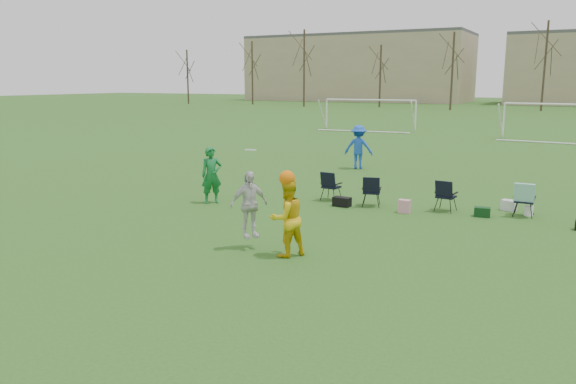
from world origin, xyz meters
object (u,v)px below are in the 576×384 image
Objects in this scene: center_contest at (273,212)px; fielder_green_near at (212,175)px; fielder_blue at (359,147)px; goal_left at (370,106)px; goal_mid at (563,112)px.

fielder_green_near is at bearing 139.47° from center_contest.
fielder_blue is 0.82× the size of center_contest.
goal_left is 14.14m from goal_mid.
center_contest is at bearing -78.89° from goal_left.
center_contest is 30.60m from goal_mid.
center_contest is at bearing -94.83° from goal_mid.
fielder_blue is (1.59, 9.05, 0.07)m from fielder_green_near.
goal_left is (-4.88, 28.43, 1.01)m from fielder_green_near.
fielder_green_near is at bearing -105.04° from goal_mid.
goal_left is 1.00× the size of goal_mid.
center_contest is 0.32× the size of goal_mid.
goal_left is (-9.30, 32.22, 0.95)m from center_contest.
center_contest is (2.84, -12.83, -0.01)m from fielder_blue.
fielder_blue is 0.27× the size of goal_mid.
goal_left is at bearing 175.87° from goal_mid.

